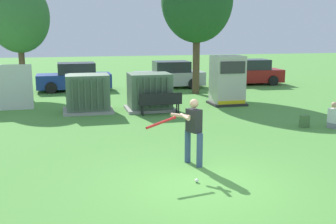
# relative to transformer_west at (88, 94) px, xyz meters

# --- Properties ---
(ground_plane) EXTENTS (96.00, 96.00, 0.00)m
(ground_plane) POSITION_rel_transformer_west_xyz_m (2.02, -9.23, -0.79)
(ground_plane) COLOR #51933D
(transformer_west) EXTENTS (2.10, 1.70, 1.62)m
(transformer_west) POSITION_rel_transformer_west_xyz_m (0.00, 0.00, 0.00)
(transformer_west) COLOR #9E9B93
(transformer_west) RESTS_ON ground
(transformer_mid_west) EXTENTS (2.10, 1.70, 1.62)m
(transformer_mid_west) POSITION_rel_transformer_west_xyz_m (2.67, -0.20, 0.00)
(transformer_mid_west) COLOR #9E9B93
(transformer_mid_west) RESTS_ON ground
(generator_enclosure) EXTENTS (1.60, 1.40, 2.30)m
(generator_enclosure) POSITION_rel_transformer_west_xyz_m (6.50, 0.26, 0.35)
(generator_enclosure) COLOR #262626
(generator_enclosure) RESTS_ON ground
(park_bench) EXTENTS (1.80, 0.42, 0.92)m
(park_bench) POSITION_rel_transformer_west_xyz_m (2.91, -1.31, -0.25)
(park_bench) COLOR black
(park_bench) RESTS_ON ground
(batter) EXTENTS (1.56, 0.91, 1.74)m
(batter) POSITION_rel_transformer_west_xyz_m (2.22, -7.88, 0.19)
(batter) COLOR #384C75
(batter) RESTS_ON ground
(sports_ball) EXTENTS (0.09, 0.09, 0.09)m
(sports_ball) POSITION_rel_transformer_west_xyz_m (1.96, -9.13, -0.74)
(sports_ball) COLOR white
(sports_ball) RESTS_ON ground
(seated_spectator) EXTENTS (0.79, 0.66, 0.96)m
(seated_spectator) POSITION_rel_transformer_west_xyz_m (8.47, -5.14, -0.41)
(seated_spectator) COLOR gray
(seated_spectator) RESTS_ON ground
(backpack) EXTENTS (0.35, 0.30, 0.44)m
(backpack) POSITION_rel_transformer_west_xyz_m (7.46, -4.79, -0.57)
(backpack) COLOR #4C723F
(backpack) RESTS_ON ground
(tree_left) EXTENTS (3.15, 3.15, 6.03)m
(tree_left) POSITION_rel_transformer_west_xyz_m (-3.11, 5.54, 3.35)
(tree_left) COLOR brown
(tree_left) RESTS_ON ground
(tree_center_left) EXTENTS (3.85, 3.85, 7.36)m
(tree_center_left) POSITION_rel_transformer_west_xyz_m (6.12, 3.90, 4.26)
(tree_center_left) COLOR brown
(tree_center_left) RESTS_ON ground
(parked_car_left_of_center) EXTENTS (4.22, 1.96, 1.62)m
(parked_car_left_of_center) POSITION_rel_transformer_west_xyz_m (-0.37, 6.70, -0.04)
(parked_car_left_of_center) COLOR navy
(parked_car_left_of_center) RESTS_ON ground
(parked_car_right_of_center) EXTENTS (4.22, 1.97, 1.62)m
(parked_car_right_of_center) POSITION_rel_transformer_west_xyz_m (5.28, 6.50, -0.04)
(parked_car_right_of_center) COLOR #B2B2B7
(parked_car_right_of_center) RESTS_ON ground
(parked_car_rightmost) EXTENTS (4.32, 2.16, 1.62)m
(parked_car_rightmost) POSITION_rel_transformer_west_xyz_m (10.72, 6.81, -0.04)
(parked_car_rightmost) COLOR maroon
(parked_car_rightmost) RESTS_ON ground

